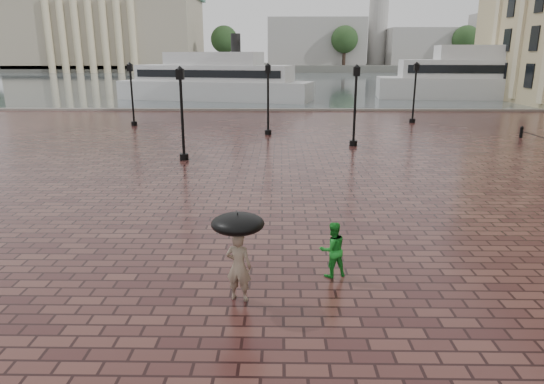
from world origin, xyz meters
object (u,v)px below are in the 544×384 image
at_px(street_lamps, 274,99).
at_px(child_pedestrian, 332,249).
at_px(ferry_near, 215,81).
at_px(ferry_far, 489,77).
at_px(adult_pedestrian, 239,267).

xyz_separation_m(street_lamps, child_pedestrian, (1.61, -20.70, -1.66)).
bearing_deg(street_lamps, child_pedestrian, -85.56).
relative_size(street_lamps, ferry_near, 0.94).
bearing_deg(street_lamps, ferry_near, 105.61).
bearing_deg(ferry_far, street_lamps, -125.23).
xyz_separation_m(ferry_near, ferry_far, (32.13, 2.19, 0.32)).
height_order(street_lamps, ferry_near, ferry_near).
height_order(adult_pedestrian, child_pedestrian, adult_pedestrian).
relative_size(adult_pedestrian, ferry_near, 0.07).
distance_m(adult_pedestrian, ferry_far, 55.80).
height_order(adult_pedestrian, ferry_near, ferry_near).
bearing_deg(child_pedestrian, adult_pedestrian, 10.50).
height_order(ferry_near, ferry_far, ferry_far).
bearing_deg(adult_pedestrian, child_pedestrian, -135.77).
height_order(child_pedestrian, ferry_far, ferry_far).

